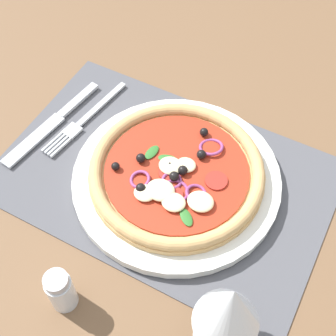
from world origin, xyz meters
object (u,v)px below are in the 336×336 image
plate (178,176)px  pepper_shaker (61,291)px  fork (83,121)px  pizza (178,170)px  wine_glass (229,310)px  knife (52,123)px

plate → pepper_shaker: size_ratio=4.36×
fork → pepper_shaker: size_ratio=2.69×
fork → pepper_shaker: (-13.94, 24.57, 2.63)cm
pizza → fork: pizza is taller
pepper_shaker → pizza: bearing=-100.5°
wine_glass → knife: bearing=-25.3°
plate → knife: (21.86, 0.08, -0.47)cm
plate → fork: (17.95, -2.54, -0.50)cm
fork → knife: (3.91, 2.63, 0.03)cm
fork → pepper_shaker: bearing=37.8°
plate → wine_glass: bearing=130.0°
plate → pizza: pizza is taller
fork → pepper_shaker: pepper_shaker is taller
fork → knife: bearing=-47.9°
plate → pizza: size_ratio=1.20×
wine_glass → pepper_shaker: (18.53, 4.73, -6.80)cm
wine_glass → pepper_shaker: 20.29cm
wine_glass → pepper_shaker: size_ratio=2.22×
plate → knife: size_ratio=1.46×
fork → wine_glass: 39.20cm
wine_glass → plate: bearing=-50.0°
fork → wine_glass: wine_glass is taller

